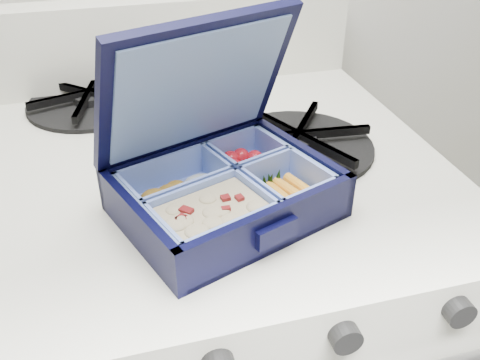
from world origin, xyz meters
name	(u,v)px	position (x,y,z in m)	size (l,w,h in m)	color
bento_box	(225,193)	(-0.21, 1.58, 0.86)	(0.21, 0.16, 0.05)	black
burner_grate	(298,139)	(-0.09, 1.69, 0.85)	(0.19, 0.19, 0.03)	black
burner_grate_rear	(90,99)	(-0.34, 1.89, 0.85)	(0.18, 0.18, 0.02)	black
fork	(240,147)	(-0.16, 1.71, 0.84)	(0.02, 0.17, 0.01)	#A1A1A7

